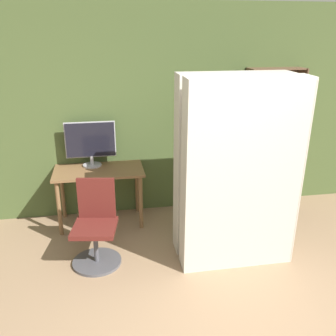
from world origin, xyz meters
TOP-DOWN VIEW (x-y plane):
  - wall_back at (0.00, 2.86)m, footprint 8.00×0.06m
  - desk at (-0.98, 2.53)m, footprint 1.10×0.60m
  - monitor at (-1.05, 2.69)m, footprint 0.62×0.24m
  - office_chair at (-1.03, 1.65)m, footprint 0.52×0.52m
  - bookshelf at (1.26, 2.72)m, footprint 0.74×0.27m
  - mattress_near at (0.43, 1.34)m, footprint 1.18×0.33m
  - mattress_far at (0.43, 1.70)m, footprint 1.18×0.31m

SIDE VIEW (x-z plane):
  - office_chair at x=-1.03m, z-range -0.09..0.81m
  - desk at x=-0.98m, z-range 0.25..0.98m
  - bookshelf at x=1.26m, z-range -0.03..1.87m
  - mattress_far at x=0.43m, z-range 0.00..1.96m
  - mattress_near at x=0.43m, z-range 0.00..1.97m
  - monitor at x=-1.05m, z-range 0.76..1.33m
  - wall_back at x=0.00m, z-range 0.00..2.70m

